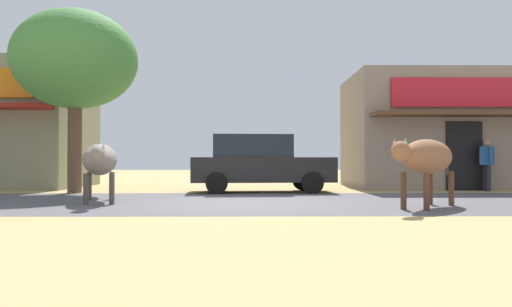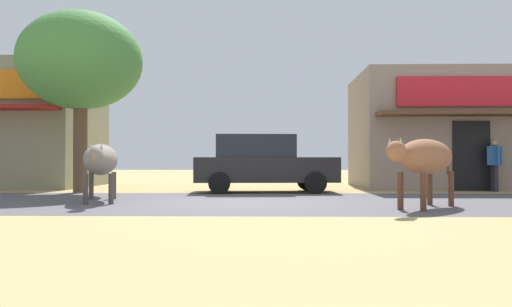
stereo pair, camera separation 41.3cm
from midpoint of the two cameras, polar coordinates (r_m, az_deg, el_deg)
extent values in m
plane|color=tan|center=(11.34, -3.10, -5.38)|extent=(80.00, 80.00, 0.00)
cube|color=#555258|center=(11.34, -3.10, -5.37)|extent=(72.00, 5.94, 0.00)
cube|color=gray|center=(19.15, 21.63, 2.26)|extent=(7.94, 4.28, 3.82)
cube|color=red|center=(17.23, 24.38, 6.19)|extent=(6.35, 0.10, 0.90)
cube|color=brown|center=(16.81, 24.95, 4.01)|extent=(7.62, 0.90, 0.12)
cube|color=black|center=(16.75, 21.44, -0.26)|extent=(1.10, 0.06, 2.10)
cylinder|color=brown|center=(15.46, -20.18, 0.79)|extent=(0.39, 0.39, 2.65)
ellipsoid|color=#47853D|center=(15.72, -20.14, 9.78)|extent=(3.49, 3.49, 2.79)
cube|color=black|center=(14.81, -0.11, -1.79)|extent=(4.14, 1.96, 0.70)
cube|color=#1E2328|center=(14.79, -1.28, 0.80)|extent=(2.32, 1.70, 0.64)
cylinder|color=black|center=(15.80, 4.42, -3.00)|extent=(0.61, 0.22, 0.60)
cylinder|color=black|center=(14.14, 5.47, -3.25)|extent=(0.61, 0.22, 0.60)
cylinder|color=black|center=(15.62, -5.15, -3.02)|extent=(0.61, 0.22, 0.60)
cylinder|color=black|center=(13.93, -5.24, -3.29)|extent=(0.61, 0.22, 0.60)
ellipsoid|color=gray|center=(11.79, -17.88, -0.64)|extent=(1.28, 2.37, 0.68)
ellipsoid|color=gray|center=(10.41, -18.20, -0.15)|extent=(0.41, 0.61, 0.36)
cone|color=beige|center=(10.36, -17.66, 0.84)|extent=(0.06, 0.06, 0.12)
cone|color=beige|center=(10.37, -18.76, 0.85)|extent=(0.06, 0.06, 0.12)
cylinder|color=#4D463F|center=(11.06, -16.73, -3.80)|extent=(0.11, 0.11, 0.64)
cylinder|color=#4D463F|center=(11.09, -19.37, -3.78)|extent=(0.11, 0.11, 0.64)
cylinder|color=#4D463F|center=(12.53, -16.58, -3.45)|extent=(0.11, 0.11, 0.64)
cylinder|color=#4D463F|center=(12.55, -18.91, -3.43)|extent=(0.11, 0.11, 0.64)
cylinder|color=#4D463F|center=(12.97, -17.66, -1.10)|extent=(0.05, 0.05, 0.55)
ellipsoid|color=#955E3E|center=(10.40, 17.49, -0.34)|extent=(1.81, 2.04, 0.67)
ellipsoid|color=#955E3E|center=(9.19, 14.56, 0.24)|extent=(0.57, 0.61, 0.36)
cone|color=beige|center=(9.11, 15.00, 1.38)|extent=(0.06, 0.06, 0.12)
cone|color=beige|center=(9.19, 13.86, 1.36)|extent=(0.06, 0.06, 0.12)
cylinder|color=brown|center=(9.69, 17.23, -4.05)|extent=(0.11, 0.11, 0.70)
cylinder|color=brown|center=(9.86, 14.89, -4.01)|extent=(0.11, 0.11, 0.70)
cylinder|color=brown|center=(10.99, 19.84, -3.66)|extent=(0.11, 0.11, 0.70)
cylinder|color=brown|center=(11.14, 17.73, -3.63)|extent=(0.11, 0.11, 0.70)
cylinder|color=brown|center=(11.45, 19.48, -0.87)|extent=(0.05, 0.05, 0.54)
cylinder|color=#262633|center=(16.81, 23.47, -2.50)|extent=(0.14, 0.14, 0.78)
cylinder|color=#262633|center=(16.64, 23.72, -2.51)|extent=(0.14, 0.14, 0.78)
cube|color=#265999|center=(16.72, 23.58, -0.22)|extent=(0.47, 0.40, 0.55)
sphere|color=tan|center=(16.73, 23.57, 1.08)|extent=(0.21, 0.21, 0.21)
cylinder|color=#265999|center=(16.96, 23.22, -0.14)|extent=(0.09, 0.09, 0.50)
cylinder|color=#265999|center=(16.48, 23.95, -0.12)|extent=(0.09, 0.09, 0.50)
camera|label=1|loc=(0.21, -91.00, 0.01)|focal=36.07mm
camera|label=2|loc=(0.21, 89.00, -0.01)|focal=36.07mm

